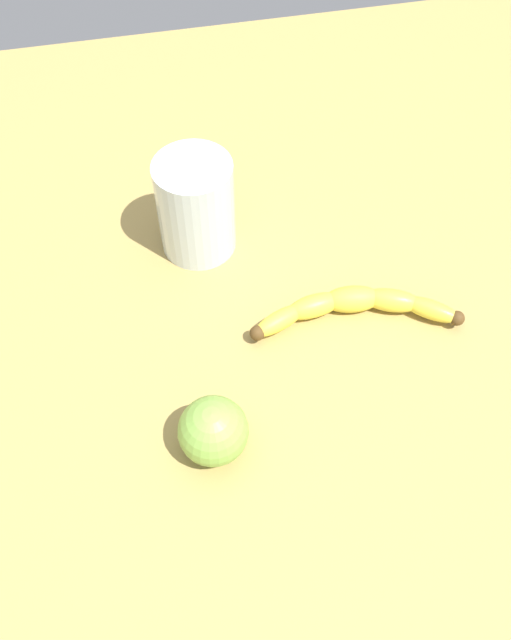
# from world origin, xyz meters

# --- Properties ---
(wooden_tabletop) EXTENTS (1.20, 1.20, 0.03)m
(wooden_tabletop) POSITION_xyz_m (0.00, 0.00, 0.01)
(wooden_tabletop) COLOR #A68B4A
(wooden_tabletop) RESTS_ON ground
(banana) EXTENTS (0.25, 0.08, 0.03)m
(banana) POSITION_xyz_m (-0.04, 0.03, 0.05)
(banana) COLOR yellow
(banana) RESTS_ON wooden_tabletop
(smoothie_glass) EXTENTS (0.09, 0.09, 0.13)m
(smoothie_glass) POSITION_xyz_m (0.12, -0.12, 0.09)
(smoothie_glass) COLOR silver
(smoothie_glass) RESTS_ON wooden_tabletop
(green_apple_fruit) EXTENTS (0.07, 0.07, 0.07)m
(green_apple_fruit) POSITION_xyz_m (0.15, 0.16, 0.07)
(green_apple_fruit) COLOR #84B747
(green_apple_fruit) RESTS_ON wooden_tabletop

